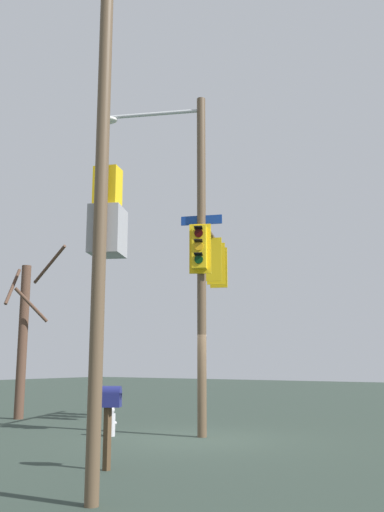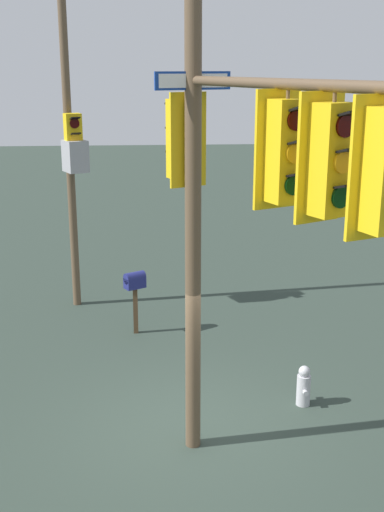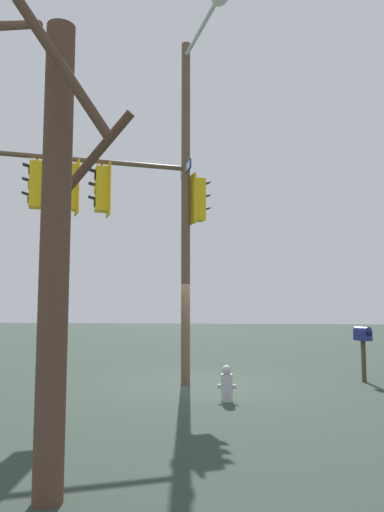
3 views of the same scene
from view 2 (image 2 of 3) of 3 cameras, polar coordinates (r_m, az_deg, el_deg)
ground_plane at (r=10.95m, az=-0.20°, el=-14.97°), size 80.00×80.00×0.00m
main_signal_pole_assembly at (r=8.04m, az=4.78°, el=10.71°), size 5.52×3.33×8.92m
secondary_pole_assembly at (r=15.40m, az=-10.47°, el=9.68°), size 0.80×0.66×8.21m
fire_hydrant at (r=11.68m, az=9.73°, el=-11.17°), size 0.38×0.24×0.73m
mailbox at (r=14.21m, az=-5.01°, el=-2.56°), size 0.43×0.50×1.41m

